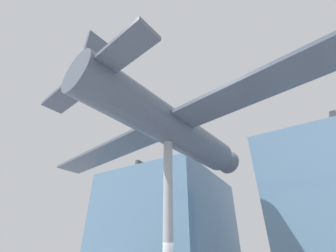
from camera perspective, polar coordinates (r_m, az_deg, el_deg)
The scene contains 3 objects.
glass_pavilion_left at distance 26.45m, azimuth 0.00°, elevation -24.20°, with size 11.38×12.78×10.56m.
support_pylon_central at distance 10.44m, azimuth -0.00°, elevation -21.84°, with size 0.44×0.44×7.08m.
suspended_airplane at distance 12.22m, azimuth 0.94°, elevation -0.51°, with size 20.88×12.83×3.40m.
Camera 1 is at (5.38, -8.79, 1.89)m, focal length 24.00 mm.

